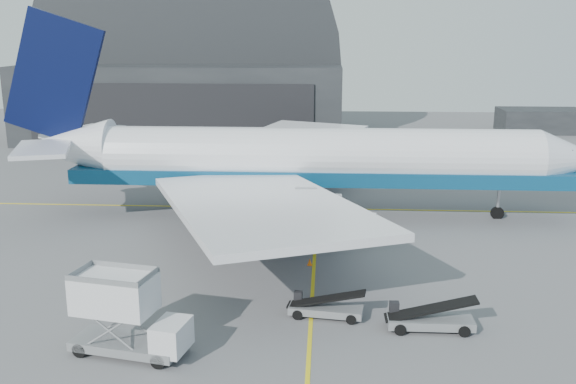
# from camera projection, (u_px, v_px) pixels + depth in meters

# --- Properties ---
(ground) EXTENTS (200.00, 200.00, 0.00)m
(ground) POSITION_uv_depth(u_px,v_px,m) (313.00, 286.00, 44.23)
(ground) COLOR #565659
(ground) RESTS_ON ground
(taxi_lines) EXTENTS (80.00, 42.12, 0.02)m
(taxi_lines) POSITION_uv_depth(u_px,v_px,m) (316.00, 231.00, 56.49)
(taxi_lines) COLOR yellow
(taxi_lines) RESTS_ON ground
(hangar) EXTENTS (50.00, 28.30, 28.00)m
(hangar) POSITION_uv_depth(u_px,v_px,m) (189.00, 78.00, 106.04)
(hangar) COLOR black
(hangar) RESTS_ON ground
(distant_bldg_a) EXTENTS (14.00, 8.00, 4.00)m
(distant_bldg_a) POSITION_uv_depth(u_px,v_px,m) (540.00, 132.00, 111.74)
(distant_bldg_a) COLOR black
(distant_bldg_a) RESTS_ON ground
(airliner) EXTENTS (55.41, 53.73, 19.44)m
(airliner) POSITION_uv_depth(u_px,v_px,m) (297.00, 159.00, 60.05)
(airliner) COLOR white
(airliner) RESTS_ON ground
(catering_truck) EXTENTS (6.80, 3.63, 4.43)m
(catering_truck) POSITION_uv_depth(u_px,v_px,m) (125.00, 315.00, 34.54)
(catering_truck) COLOR gray
(catering_truck) RESTS_ON ground
(pushback_tug) EXTENTS (5.09, 3.81, 2.10)m
(pushback_tug) POSITION_uv_depth(u_px,v_px,m) (358.00, 229.00, 54.51)
(pushback_tug) COLOR black
(pushback_tug) RESTS_ON ground
(belt_loader_a) EXTENTS (4.90, 2.22, 1.83)m
(belt_loader_a) POSITION_uv_depth(u_px,v_px,m) (325.00, 308.00, 39.42)
(belt_loader_a) COLOR gray
(belt_loader_a) RESTS_ON ground
(belt_loader_b) EXTENTS (5.36, 1.90, 2.04)m
(belt_loader_b) POSITION_uv_depth(u_px,v_px,m) (429.00, 320.00, 37.70)
(belt_loader_b) COLOR gray
(belt_loader_b) RESTS_ON ground
(traffic_cone) EXTENTS (0.36, 0.36, 0.52)m
(traffic_cone) POSITION_uv_depth(u_px,v_px,m) (310.00, 262.00, 48.17)
(traffic_cone) COLOR #FF6708
(traffic_cone) RESTS_ON ground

